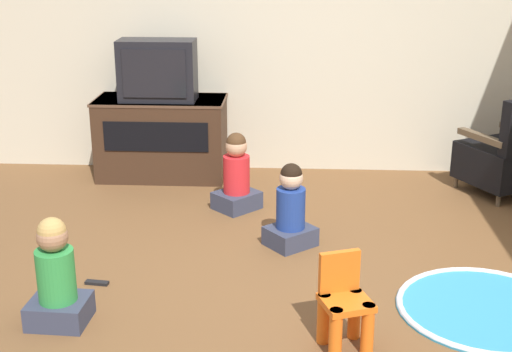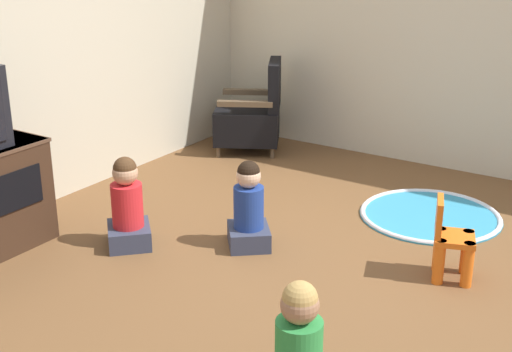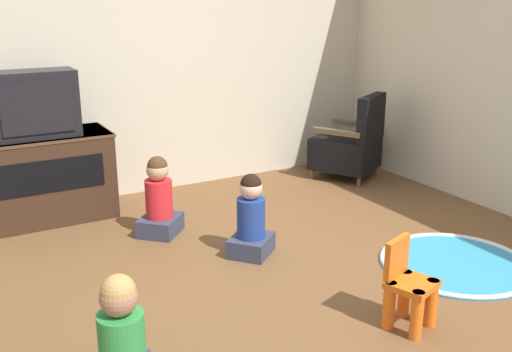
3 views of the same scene
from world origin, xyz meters
TOP-DOWN VIEW (x-y plane):
  - ground_plane at (0.00, 0.00)m, footprint 30.00×30.00m
  - wall_back at (-0.31, 2.50)m, footprint 5.37×0.12m
  - tv_cabinet at (-1.22, 2.15)m, footprint 1.16×0.55m
  - television at (-1.22, 2.09)m, footprint 0.66×0.32m
  - black_armchair at (1.74, 1.83)m, footprint 0.76×0.79m
  - yellow_kid_chair at (0.25, -0.61)m, footprint 0.32×0.31m
  - play_mat at (1.12, -0.18)m, footprint 1.05×1.05m
  - child_watching_left at (-0.05, 0.68)m, footprint 0.41×0.41m
  - child_watching_center at (-0.49, 1.37)m, footprint 0.43×0.43m
  - child_watching_right at (-1.35, -0.46)m, footprint 0.34×0.30m
  - remote_control at (-1.27, 0.01)m, footprint 0.15×0.06m

SIDE VIEW (x-z plane):
  - ground_plane at x=0.00m, z-range 0.00..0.00m
  - play_mat at x=1.12m, z-range -0.01..0.03m
  - remote_control at x=-1.27m, z-range 0.00..0.02m
  - yellow_kid_chair at x=0.25m, z-range -0.04..0.48m
  - child_watching_left at x=-0.05m, z-range -0.04..0.57m
  - child_watching_center at x=-0.49m, z-range -0.04..0.59m
  - child_watching_right at x=-1.35m, z-range -0.04..0.60m
  - black_armchair at x=1.74m, z-range -0.10..0.77m
  - tv_cabinet at x=-1.22m, z-range 0.01..0.74m
  - television at x=-1.22m, z-range 0.72..1.25m
  - wall_back at x=-0.31m, z-range 0.00..2.87m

